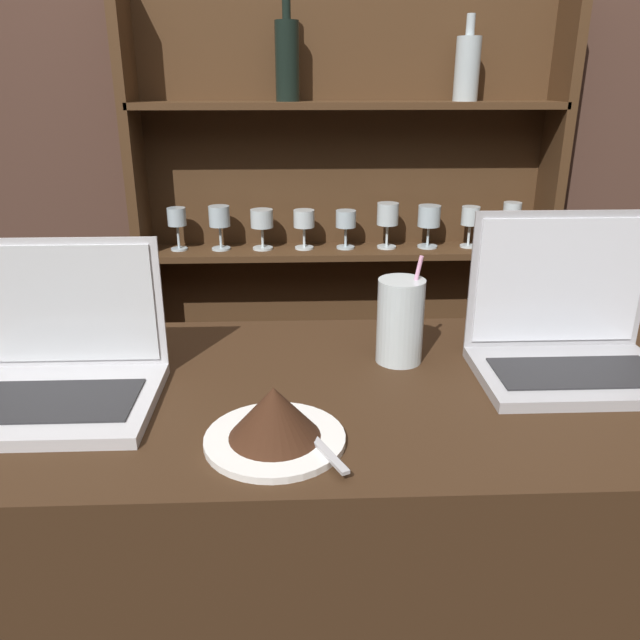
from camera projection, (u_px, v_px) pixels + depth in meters
bar_counter at (307, 633)px, 1.17m from camera, size 2.01×0.57×1.04m
back_wall at (297, 127)px, 1.97m from camera, size 7.00×0.06×2.70m
back_shelf at (345, 262)px, 2.05m from camera, size 1.31×0.18×1.77m
laptop_near at (51, 367)px, 0.93m from camera, size 0.32×0.23×0.23m
laptop_far at (568, 336)px, 1.02m from camera, size 0.30×0.21×0.25m
cake_plate at (275, 419)px, 0.82m from camera, size 0.19×0.19×0.08m
water_glass at (400, 321)px, 1.05m from camera, size 0.08×0.08×0.19m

